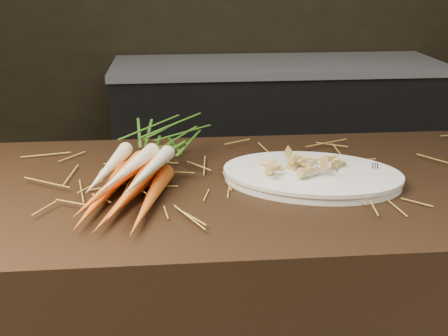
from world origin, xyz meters
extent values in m
cube|color=black|center=(0.30, 2.18, 0.40)|extent=(1.80, 0.60, 0.80)
cube|color=#99999E|center=(0.30, 2.18, 0.82)|extent=(1.82, 0.62, 0.04)
cone|color=orange|center=(-0.43, 0.20, 0.92)|extent=(0.11, 0.32, 0.04)
cone|color=orange|center=(-0.38, 0.19, 0.92)|extent=(0.14, 0.31, 0.04)
cone|color=orange|center=(-0.33, 0.17, 0.92)|extent=(0.10, 0.32, 0.04)
cone|color=orange|center=(-0.41, 0.18, 0.95)|extent=(0.14, 0.31, 0.04)
cone|color=orange|center=(-0.36, 0.17, 0.95)|extent=(0.12, 0.32, 0.04)
cone|color=beige|center=(-0.41, 0.21, 0.98)|extent=(0.08, 0.30, 0.05)
cone|color=beige|center=(-0.37, 0.19, 0.98)|extent=(0.13, 0.29, 0.05)
cone|color=beige|center=(-0.33, 0.18, 0.98)|extent=(0.11, 0.29, 0.05)
ellipsoid|color=#35741A|center=(-0.30, 0.45, 0.96)|extent=(0.26, 0.32, 0.10)
cube|color=silver|center=(0.16, 0.24, 0.92)|extent=(0.06, 0.15, 0.00)
camera|label=1|loc=(-0.27, -0.88, 1.38)|focal=45.00mm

